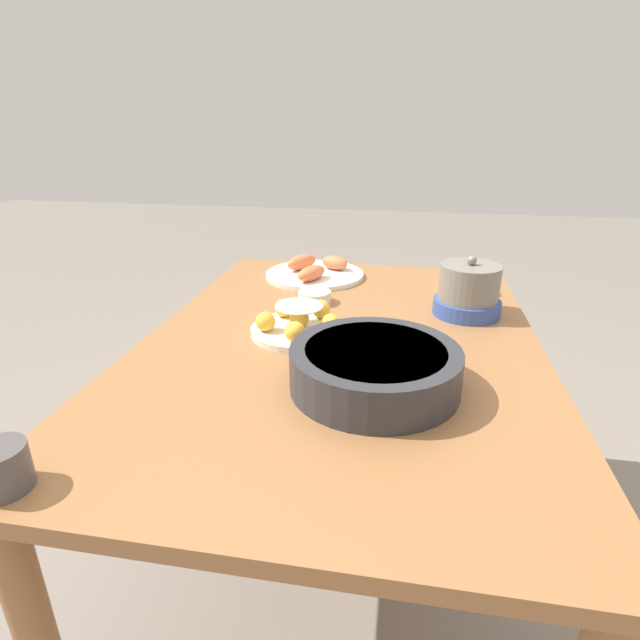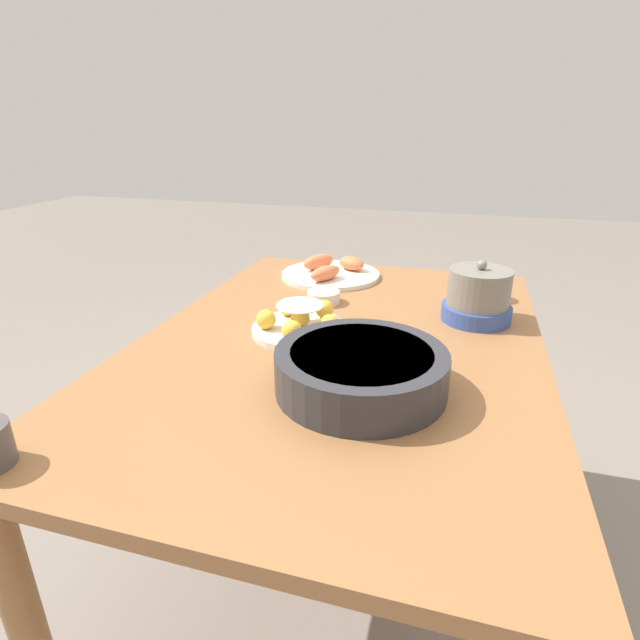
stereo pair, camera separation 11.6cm
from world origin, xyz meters
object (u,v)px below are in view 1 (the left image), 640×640
(warming_pot, at_px, (468,291))
(seafood_platter, at_px, (315,272))
(dining_table, at_px, (340,374))
(cup_far, at_px, (465,279))
(sauce_bowl, at_px, (315,296))
(cup_near, at_px, (0,469))
(cake_plate, at_px, (299,323))
(serving_bowl, at_px, (375,367))

(warming_pot, bearing_deg, seafood_platter, -119.83)
(dining_table, relative_size, cup_far, 15.26)
(sauce_bowl, bearing_deg, warming_pot, 87.42)
(cup_near, xyz_separation_m, cup_far, (-0.97, 0.70, 0.01))
(cake_plate, xyz_separation_m, sauce_bowl, (-0.22, -0.00, -0.01))
(serving_bowl, xyz_separation_m, sauce_bowl, (-0.44, -0.20, -0.03))
(cake_plate, relative_size, cup_far, 2.74)
(cake_plate, relative_size, cup_near, 2.99)
(seafood_platter, relative_size, warming_pot, 1.83)
(cup_far, bearing_deg, warming_pot, -3.54)
(cake_plate, distance_m, serving_bowl, 0.30)
(serving_bowl, distance_m, cup_near, 0.61)
(sauce_bowl, distance_m, cup_far, 0.45)
(cup_near, distance_m, warming_pot, 1.05)
(sauce_bowl, relative_size, cup_near, 1.17)
(sauce_bowl, relative_size, seafood_platter, 0.29)
(seafood_platter, distance_m, cup_near, 1.08)
(cake_plate, height_order, seafood_platter, cake_plate)
(cake_plate, distance_m, cup_far, 0.56)
(serving_bowl, height_order, seafood_platter, serving_bowl)
(cake_plate, bearing_deg, serving_bowl, 40.54)
(dining_table, relative_size, cake_plate, 5.56)
(cup_far, bearing_deg, sauce_bowl, -69.35)
(dining_table, bearing_deg, cup_far, 140.92)
(dining_table, distance_m, cake_plate, 0.16)
(sauce_bowl, height_order, seafood_platter, seafood_platter)
(dining_table, bearing_deg, cake_plate, -95.46)
(cup_far, bearing_deg, serving_bowl, -20.04)
(dining_table, bearing_deg, cup_near, -33.65)
(serving_bowl, bearing_deg, cup_near, -52.63)
(dining_table, xyz_separation_m, cup_far, (-0.38, 0.31, 0.14))
(serving_bowl, bearing_deg, warming_pot, 153.92)
(cake_plate, height_order, serving_bowl, serving_bowl)
(serving_bowl, height_order, cup_far, cup_far)
(sauce_bowl, bearing_deg, cup_far, 110.65)
(cup_near, height_order, cup_far, cup_far)
(sauce_bowl, bearing_deg, cup_near, -19.31)
(dining_table, height_order, cup_far, cup_far)
(sauce_bowl, distance_m, warming_pot, 0.41)
(dining_table, height_order, sauce_bowl, sauce_bowl)
(cake_plate, height_order, sauce_bowl, cake_plate)
(dining_table, xyz_separation_m, cake_plate, (-0.01, -0.10, 0.12))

